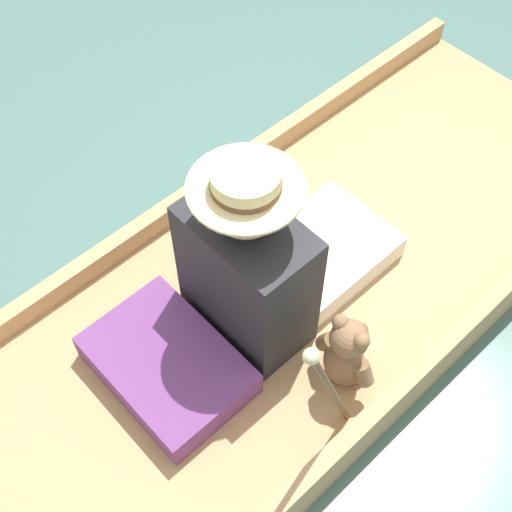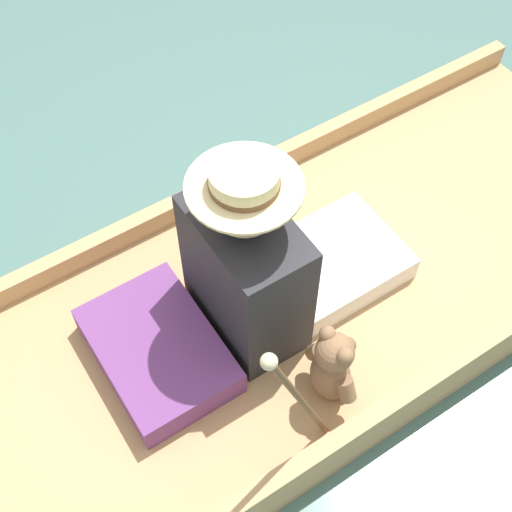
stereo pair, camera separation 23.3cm
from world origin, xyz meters
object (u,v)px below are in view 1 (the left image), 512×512
object	(u,v)px
wine_glass	(257,174)
walking_cane	(328,385)
teddy_bear	(346,354)
seated_person	(265,261)

from	to	relation	value
wine_glass	walking_cane	world-z (taller)	walking_cane
teddy_bear	wine_glass	world-z (taller)	teddy_bear
teddy_bear	wine_glass	bearing A→B (deg)	156.17
wine_glass	walking_cane	bearing A→B (deg)	-32.79
teddy_bear	walking_cane	xyz separation A→B (m)	(0.11, -0.24, 0.29)
seated_person	wine_glass	bearing A→B (deg)	140.56
seated_person	wine_glass	world-z (taller)	seated_person
walking_cane	seated_person	bearing A→B (deg)	154.45
seated_person	walking_cane	size ratio (longest dim) A/B	1.04
teddy_bear	wine_glass	xyz separation A→B (m)	(-0.82, 0.36, -0.06)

